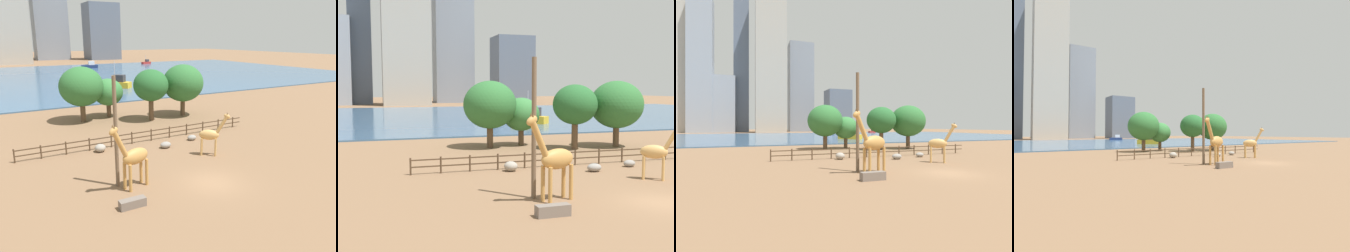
% 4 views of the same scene
% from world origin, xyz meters
% --- Properties ---
extents(ground_plane, '(400.00, 400.00, 0.00)m').
position_xyz_m(ground_plane, '(0.00, 80.00, 0.00)').
color(ground_plane, brown).
extents(harbor_water, '(180.00, 86.00, 0.20)m').
position_xyz_m(harbor_water, '(0.00, 77.00, 0.10)').
color(harbor_water, '#3D6084').
rests_on(harbor_water, ground).
extents(giraffe_tall, '(2.61, 2.22, 4.22)m').
position_xyz_m(giraffe_tall, '(3.51, 5.19, 2.01)').
color(giraffe_tall, tan).
rests_on(giraffe_tall, ground).
extents(giraffe_companion, '(3.52, 1.68, 5.20)m').
position_xyz_m(giraffe_companion, '(-5.68, 2.18, 2.46)').
color(giraffe_companion, '#C18C47').
rests_on(giraffe_companion, ground).
extents(utility_pole, '(0.28, 0.28, 8.30)m').
position_xyz_m(utility_pole, '(-6.61, 3.10, 4.15)').
color(utility_pole, brown).
rests_on(utility_pole, ground).
extents(boulder_near_fence, '(1.02, 0.75, 0.56)m').
position_xyz_m(boulder_near_fence, '(4.59, 10.02, 0.28)').
color(boulder_near_fence, gray).
rests_on(boulder_near_fence, ground).
extents(boulder_by_pole, '(1.16, 0.85, 0.64)m').
position_xyz_m(boulder_by_pole, '(0.80, 9.10, 0.32)').
color(boulder_by_pole, gray).
rests_on(boulder_by_pole, ground).
extents(boulder_small, '(1.07, 1.04, 0.78)m').
position_xyz_m(boulder_small, '(-5.37, 11.20, 0.39)').
color(boulder_small, gray).
rests_on(boulder_small, ground).
extents(feeding_trough, '(1.80, 0.60, 0.60)m').
position_xyz_m(feeding_trough, '(-6.95, -0.48, 0.30)').
color(feeding_trough, '#72665B').
rests_on(feeding_trough, ground).
extents(enclosure_fence, '(26.12, 0.14, 1.30)m').
position_xyz_m(enclosure_fence, '(-0.22, 12.00, 0.76)').
color(enclosure_fence, '#4C3826').
rests_on(enclosure_fence, ground).
extents(tree_left_large, '(4.69, 4.69, 6.88)m').
position_xyz_m(tree_left_large, '(4.72, 20.27, 4.72)').
color(tree_left_large, brown).
rests_on(tree_left_large, ground).
extents(tree_center_broad, '(5.80, 5.80, 7.29)m').
position_xyz_m(tree_center_broad, '(10.00, 20.72, 4.66)').
color(tree_center_broad, brown).
rests_on(tree_center_broad, ground).
extents(tree_right_tall, '(5.75, 5.75, 7.28)m').
position_xyz_m(tree_right_tall, '(-3.51, 24.14, 4.67)').
color(tree_right_tall, brown).
rests_on(tree_right_tall, ground).
extents(tree_left_small, '(4.17, 4.17, 5.41)m').
position_xyz_m(tree_left_small, '(0.38, 24.99, 3.51)').
color(tree_left_small, brown).
rests_on(tree_left_small, ground).
extents(boat_sailboat, '(6.00, 2.83, 2.54)m').
position_xyz_m(boat_sailboat, '(19.99, 101.69, 1.06)').
color(boat_sailboat, navy).
rests_on(boat_sailboat, harbor_water).
extents(boat_tug, '(6.17, 6.25, 5.81)m').
position_xyz_m(boat_tug, '(11.11, 50.20, 1.17)').
color(boat_tug, gold).
rests_on(boat_tug, harbor_water).
extents(boat_barge, '(4.48, 2.54, 3.81)m').
position_xyz_m(boat_barge, '(47.27, 110.81, 0.84)').
color(boat_barge, '#B22D28').
rests_on(boat_barge, harbor_water).
extents(skyline_tower_needle, '(8.56, 11.90, 80.75)m').
position_xyz_m(skyline_tower_needle, '(-19.86, 156.13, 40.37)').
color(skyline_tower_needle, slate).
rests_on(skyline_tower_needle, ground).
extents(skyline_tower_glass, '(16.37, 13.34, 60.99)m').
position_xyz_m(skyline_tower_glass, '(18.41, 165.25, 30.49)').
color(skyline_tower_glass, gray).
rests_on(skyline_tower_glass, ground).
extents(skyline_block_right, '(16.11, 14.57, 28.36)m').
position_xyz_m(skyline_block_right, '(42.32, 154.74, 14.18)').
color(skyline_block_right, slate).
rests_on(skyline_block_right, ground).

